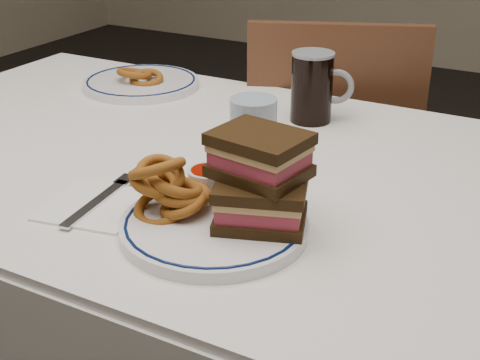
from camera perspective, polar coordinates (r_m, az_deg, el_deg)
The scene contains 11 objects.
dining_table at distance 1.27m, azimuth -6.40°, elevation -1.64°, with size 1.27×0.87×0.75m.
chair_far at distance 1.78m, azimuth 7.63°, elevation 0.88°, with size 0.54×0.54×0.90m.
main_plate at distance 0.93m, azimuth -2.23°, elevation -3.89°, with size 0.26×0.26×0.02m.
reuben_sandwich at distance 0.90m, azimuth 1.74°, elevation 0.09°, with size 0.15×0.14×0.13m.
onion_rings_main at distance 0.95m, azimuth -6.15°, elevation -0.62°, with size 0.12×0.11×0.11m.
ketchup_ramekin at distance 1.01m, azimuth -2.78°, elevation 0.08°, with size 0.06×0.06×0.04m.
beer_mug at distance 1.33m, azimuth 6.28°, elevation 7.93°, with size 0.12×0.08×0.14m.
water_glass at distance 1.11m, azimuth 1.13°, elevation 3.94°, with size 0.08×0.08×0.12m, color #93ABBE.
far_plate at distance 1.57m, azimuth -8.43°, elevation 8.21°, with size 0.26×0.26×0.02m.
onion_rings_far at distance 1.56m, azimuth -8.52°, elevation 8.79°, with size 0.11×0.09×0.05m.
napkin_fork at distance 1.03m, azimuth -12.11°, elevation -2.01°, with size 0.17×0.19×0.01m.
Camera 1 is at (0.66, -0.92, 1.22)m, focal length 50.00 mm.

